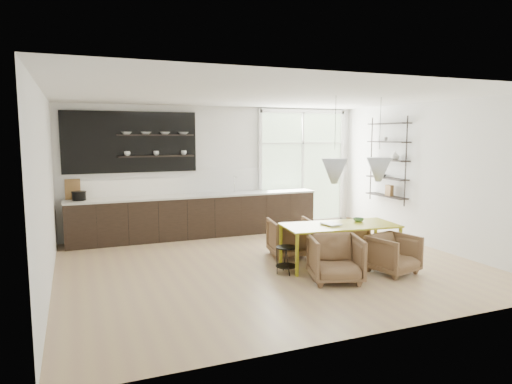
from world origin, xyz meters
name	(u,v)px	position (x,y,z in m)	size (l,w,h in m)	color
room	(275,175)	(0.58, 1.10, 1.46)	(7.02, 6.01, 2.91)	tan
kitchen_run	(193,210)	(-0.70, 2.69, 0.60)	(5.54, 0.69, 2.75)	black
right_shelving	(388,162)	(3.36, 1.17, 1.65)	(0.26, 1.22, 1.90)	black
dining_table	(340,227)	(1.11, -0.46, 0.67)	(2.05, 1.08, 0.72)	#B0AB1E
armchair_back_left	(290,237)	(0.59, 0.40, 0.36)	(0.76, 0.78, 0.71)	brown
armchair_back_right	(345,236)	(1.72, 0.30, 0.31)	(0.67, 0.69, 0.63)	brown
armchair_front_left	(335,259)	(0.58, -1.19, 0.36)	(0.76, 0.78, 0.71)	brown
armchair_front_right	(393,254)	(1.68, -1.19, 0.32)	(0.68, 0.70, 0.64)	brown
wire_stool	(286,256)	(0.05, -0.55, 0.29)	(0.35, 0.35, 0.45)	black
table_book	(325,225)	(0.82, -0.46, 0.73)	(0.24, 0.33, 0.03)	white
table_bowl	(358,220)	(1.57, -0.34, 0.75)	(0.19, 0.19, 0.06)	#477646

